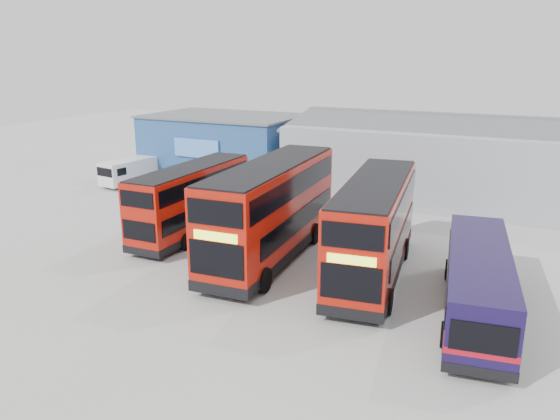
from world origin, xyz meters
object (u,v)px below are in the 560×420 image
Objects in this scene: double_decker_left at (192,201)px; panel_van at (129,171)px; office_block at (225,146)px; single_decker_blue at (477,285)px; double_decker_right at (374,229)px; double_decker_centre at (271,212)px; maintenance_shed at (514,164)px.

panel_van is at bearing -35.83° from double_decker_left.
office_block is at bearing -66.73° from double_decker_left.
double_decker_left is 16.13m from single_decker_blue.
double_decker_left is at bearing -26.15° from panel_van.
office_block is 22.96m from double_decker_right.
double_decker_left reaches higher than single_decker_blue.
double_decker_right is at bearing -3.80° from double_decker_centre.
office_block is at bearing -46.61° from single_decker_blue.
office_block reaches higher than double_decker_left.
maintenance_shed is 2.80× the size of double_decker_right.
double_decker_centre is (5.69, -1.33, 0.45)m from double_decker_left.
panel_van is (-11.46, 7.85, -0.83)m from double_decker_left.
double_decker_left is 5.86m from double_decker_centre.
panel_van is at bearing 149.83° from double_decker_right.
double_decker_right is (5.21, 0.03, -0.16)m from double_decker_centre.
office_block reaches higher than double_decker_centre.
single_decker_blue is 2.08× the size of panel_van.
maintenance_shed is at bearing 55.75° from double_decker_centre.
maintenance_shed is 2.63× the size of double_decker_centre.
single_decker_blue is (22.10, -17.32, -1.25)m from office_block.
single_decker_blue is (4.84, -2.18, -0.91)m from double_decker_right.
maintenance_shed is 6.28× the size of panel_van.
single_decker_blue is 29.46m from panel_van.
maintenance_shed is 3.02× the size of single_decker_blue.
panel_van is at bearing -163.57° from maintenance_shed.
office_block is 28.10m from single_decker_blue.
double_decker_right is (17.26, -15.13, -0.33)m from office_block.
double_decker_right is 2.25× the size of panel_van.
double_decker_left is at bearing -20.99° from single_decker_blue.
single_decker_blue is at bearing -16.24° from double_decker_centre.
office_block is at bearing 130.84° from double_decker_right.
maintenance_shed is 22.27m from double_decker_left.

